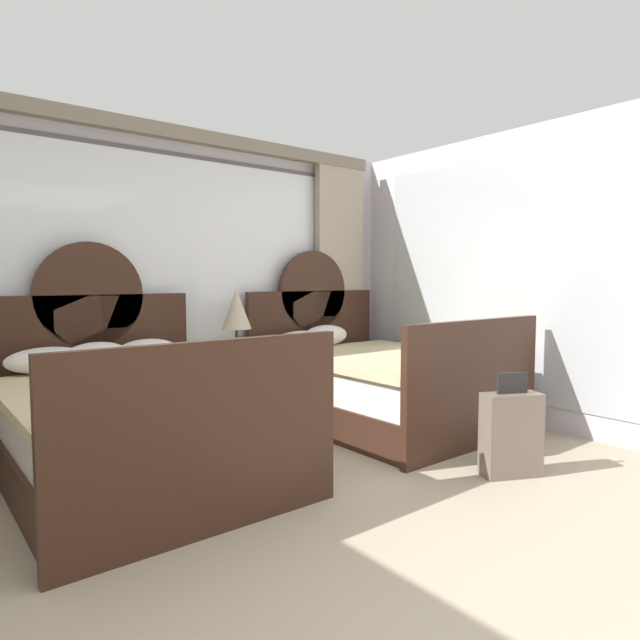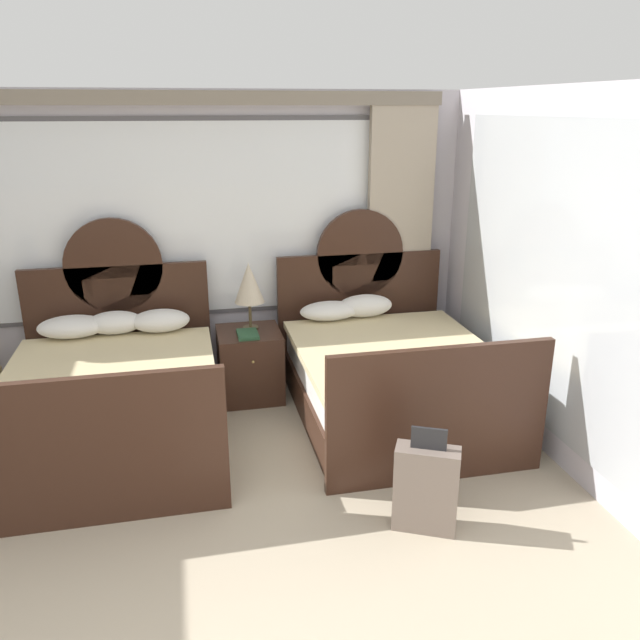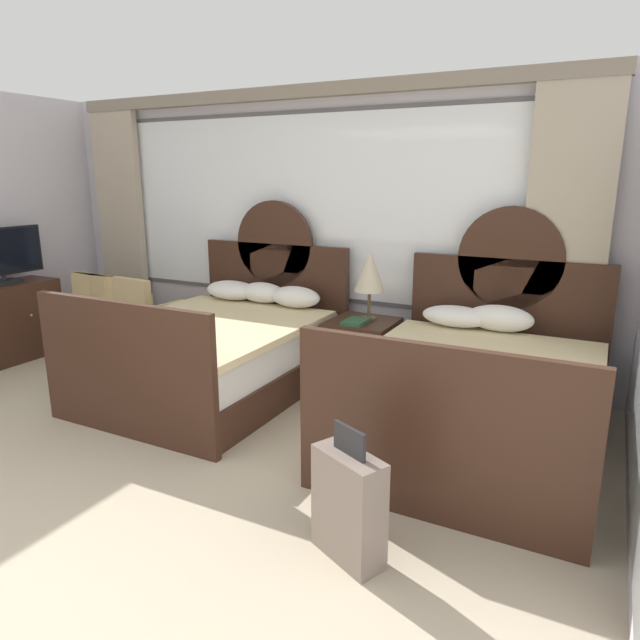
% 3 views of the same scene
% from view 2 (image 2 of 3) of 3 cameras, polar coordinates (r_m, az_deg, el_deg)
% --- Properties ---
extents(wall_back_window, '(5.94, 0.22, 2.70)m').
position_cam_2_polar(wall_back_window, '(5.99, -15.49, 7.20)').
color(wall_back_window, silver).
rests_on(wall_back_window, ground_plane).
extents(wall_right_mirror, '(0.08, 4.64, 2.70)m').
position_cam_2_polar(wall_right_mirror, '(4.62, 23.45, 2.07)').
color(wall_right_mirror, silver).
rests_on(wall_right_mirror, ground_plane).
extents(bed_near_window, '(1.62, 2.13, 1.63)m').
position_cam_2_polar(bed_near_window, '(5.27, -18.09, -6.68)').
color(bed_near_window, '#382116').
rests_on(bed_near_window, ground_plane).
extents(bed_near_mirror, '(1.62, 2.13, 1.63)m').
position_cam_2_polar(bed_near_mirror, '(5.48, 6.24, -4.87)').
color(bed_near_mirror, '#382116').
rests_on(bed_near_mirror, ground_plane).
extents(nightstand_between_beds, '(0.56, 0.59, 0.64)m').
position_cam_2_polar(nightstand_between_beds, '(5.82, -6.34, -3.98)').
color(nightstand_between_beds, '#382116').
rests_on(nightstand_between_beds, ground_plane).
extents(table_lamp_on_nightstand, '(0.27, 0.27, 0.62)m').
position_cam_2_polar(table_lamp_on_nightstand, '(5.65, -6.42, 3.29)').
color(table_lamp_on_nightstand, brown).
rests_on(table_lamp_on_nightstand, nightstand_between_beds).
extents(book_on_nightstand, '(0.18, 0.26, 0.03)m').
position_cam_2_polar(book_on_nightstand, '(5.59, -6.53, -1.29)').
color(book_on_nightstand, '#285133').
rests_on(book_on_nightstand, nightstand_between_beds).
extents(suitcase_on_floor, '(0.43, 0.33, 0.71)m').
position_cam_2_polar(suitcase_on_floor, '(4.14, 9.52, -14.72)').
color(suitcase_on_floor, '#75665B').
rests_on(suitcase_on_floor, ground_plane).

